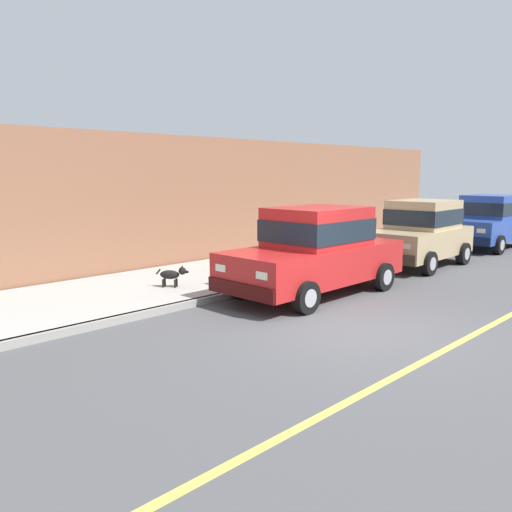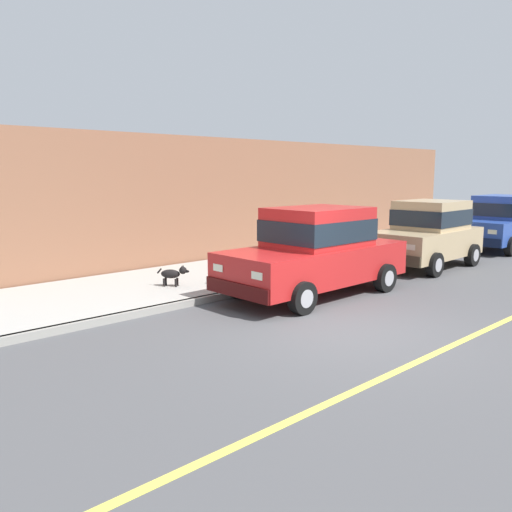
# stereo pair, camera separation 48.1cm
# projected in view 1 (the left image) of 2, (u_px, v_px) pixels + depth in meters

# --- Properties ---
(ground_plane) EXTENTS (80.00, 80.00, 0.00)m
(ground_plane) POSITION_uv_depth(u_px,v_px,m) (356.00, 328.00, 9.03)
(ground_plane) COLOR #4C4C4F
(curb) EXTENTS (0.16, 64.00, 0.14)m
(curb) POSITION_uv_depth(u_px,v_px,m) (230.00, 295.00, 11.24)
(curb) COLOR gray
(curb) RESTS_ON ground
(sidewalk) EXTENTS (3.60, 64.00, 0.14)m
(sidewalk) POSITION_uv_depth(u_px,v_px,m) (179.00, 282.00, 12.49)
(sidewalk) COLOR #A8A59E
(sidewalk) RESTS_ON ground
(lane_centre_line) EXTENTS (0.12, 57.60, 0.01)m
(lane_centre_line) POSITION_uv_depth(u_px,v_px,m) (445.00, 350.00, 7.92)
(lane_centre_line) COLOR #E0D64C
(lane_centre_line) RESTS_ON ground
(car_red_sedan) EXTENTS (2.06, 4.61, 1.92)m
(car_red_sedan) POSITION_uv_depth(u_px,v_px,m) (316.00, 250.00, 11.46)
(car_red_sedan) COLOR red
(car_red_sedan) RESTS_ON ground
(car_tan_hatchback) EXTENTS (2.04, 3.85, 1.88)m
(car_tan_hatchback) POSITION_uv_depth(u_px,v_px,m) (421.00, 232.00, 15.02)
(car_tan_hatchback) COLOR tan
(car_tan_hatchback) RESTS_ON ground
(car_blue_hatchback) EXTENTS (1.97, 3.80, 1.88)m
(car_blue_hatchback) POSITION_uv_depth(u_px,v_px,m) (488.00, 221.00, 18.50)
(car_blue_hatchback) COLOR #28479E
(car_blue_hatchback) RESTS_ON ground
(dog_black) EXTENTS (0.63, 0.51, 0.49)m
(dog_black) POSITION_uv_depth(u_px,v_px,m) (173.00, 274.00, 11.62)
(dog_black) COLOR black
(dog_black) RESTS_ON sidewalk
(fire_hydrant) EXTENTS (0.34, 0.24, 0.72)m
(fire_hydrant) POSITION_uv_depth(u_px,v_px,m) (287.00, 261.00, 13.14)
(fire_hydrant) COLOR red
(fire_hydrant) RESTS_ON sidewalk
(building_facade) EXTENTS (0.50, 20.00, 3.68)m
(building_facade) POSITION_uv_depth(u_px,v_px,m) (267.00, 198.00, 17.38)
(building_facade) COLOR #8C5B42
(building_facade) RESTS_ON ground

